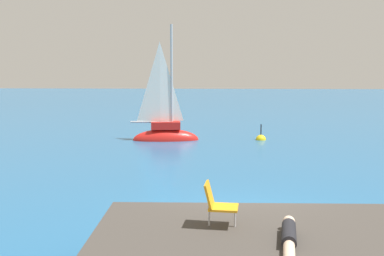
{
  "coord_description": "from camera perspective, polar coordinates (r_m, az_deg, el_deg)",
  "views": [
    {
      "loc": [
        -0.59,
        -11.31,
        3.79
      ],
      "look_at": [
        -1.82,
        10.13,
        1.05
      ],
      "focal_mm": 42.92,
      "sensor_mm": 36.0,
      "label": 1
    }
  ],
  "objects": [
    {
      "name": "sailboat_near",
      "position": [
        24.81,
        -3.32,
        -0.67
      ],
      "size": [
        3.72,
        1.64,
        6.77
      ],
      "rotation": [
        0.0,
        0.0,
        0.12
      ],
      "color": "red",
      "rests_on": "ground"
    },
    {
      "name": "ground_plane",
      "position": [
        11.94,
        6.06,
        -11.29
      ],
      "size": [
        160.0,
        160.0,
        0.0
      ],
      "primitive_type": "plane",
      "color": "#236093"
    },
    {
      "name": "person_sunbather",
      "position": [
        7.82,
        11.96,
        -13.1
      ],
      "size": [
        0.44,
        1.76,
        0.25
      ],
      "rotation": [
        0.0,
        0.0,
        4.57
      ],
      "color": "black",
      "rests_on": "shore_ledge"
    },
    {
      "name": "boulder_seaward",
      "position": [
        10.27,
        1.77,
        -14.41
      ],
      "size": [
        1.57,
        1.69,
        1.0
      ],
      "primitive_type": "cube",
      "rotation": [
        0.12,
        -0.06,
        1.85
      ],
      "color": "#423F32",
      "rests_on": "ground"
    },
    {
      "name": "marker_buoy",
      "position": [
        25.18,
        8.55,
        -1.45
      ],
      "size": [
        0.56,
        0.56,
        1.13
      ],
      "color": "yellow",
      "rests_on": "ground"
    },
    {
      "name": "boulder_inland",
      "position": [
        10.81,
        2.1,
        -13.28
      ],
      "size": [
        1.72,
        1.91,
        1.06
      ],
      "primitive_type": "cube",
      "rotation": [
        0.02,
        -0.18,
        2.01
      ],
      "color": "#3B3F36",
      "rests_on": "ground"
    },
    {
      "name": "beach_chair",
      "position": [
        8.38,
        3.14,
        -9.19
      ],
      "size": [
        0.63,
        0.53,
        0.8
      ],
      "rotation": [
        0.0,
        0.0,
        6.2
      ],
      "color": "orange",
      "rests_on": "shore_ledge"
    }
  ]
}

